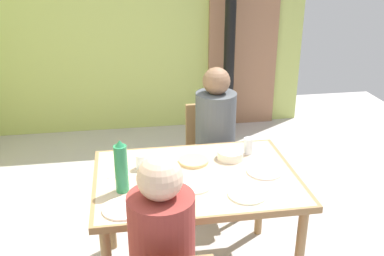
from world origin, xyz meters
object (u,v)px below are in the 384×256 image
person_far_diner (216,126)px  water_bottle_green_near (121,167)px  person_near_diner (162,242)px  dining_table (196,187)px  chair_far_diner (212,152)px  serving_bowl_center (230,155)px

person_far_diner → water_bottle_green_near: bearing=47.6°
person_near_diner → person_far_diner: bearing=68.1°
person_near_diner → person_far_diner: size_ratio=1.00×
dining_table → chair_far_diner: chair_far_diner is taller
person_near_diner → water_bottle_green_near: (-0.17, 0.55, 0.11)m
person_far_diner → serving_bowl_center: bearing=89.7°
person_far_diner → water_bottle_green_near: person_far_diner is taller
chair_far_diner → person_far_diner: 0.31m
dining_table → person_far_diner: bearing=68.4°
person_near_diner → water_bottle_green_near: bearing=106.9°
person_near_diner → chair_far_diner: bearing=70.0°
serving_bowl_center → person_far_diner: bearing=89.7°
person_far_diner → water_bottle_green_near: (-0.70, -0.76, 0.11)m
dining_table → serving_bowl_center: 0.34m
dining_table → water_bottle_green_near: (-0.44, -0.11, 0.23)m
dining_table → chair_far_diner: size_ratio=1.41×
person_near_diner → water_bottle_green_near: 0.59m
chair_far_diner → person_near_diner: (-0.53, -1.45, 0.28)m
dining_table → water_bottle_green_near: water_bottle_green_near is taller
dining_table → person_far_diner: (0.26, 0.66, 0.12)m
person_near_diner → serving_bowl_center: 1.00m
chair_far_diner → serving_bowl_center: bearing=89.8°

